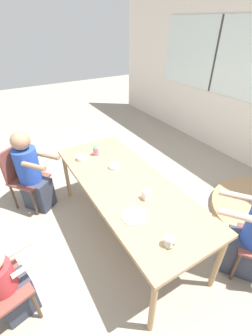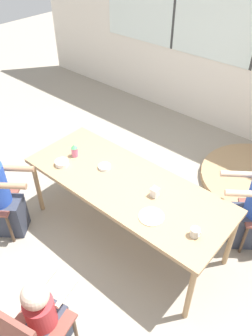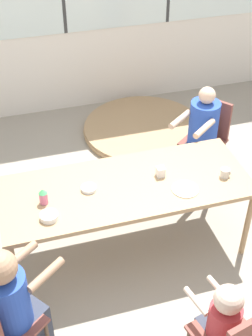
% 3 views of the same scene
% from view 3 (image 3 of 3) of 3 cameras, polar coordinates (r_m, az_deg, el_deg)
% --- Properties ---
extents(ground_plane, '(16.00, 16.00, 0.00)m').
position_cam_3_polar(ground_plane, '(4.40, -0.00, -9.52)').
color(ground_plane, gray).
extents(wall_back_with_windows, '(8.40, 0.08, 2.80)m').
position_cam_3_polar(wall_back_with_windows, '(5.84, -7.71, 19.58)').
color(wall_back_with_windows, silver).
rests_on(wall_back_with_windows, ground_plane).
extents(dining_table, '(2.09, 0.82, 0.75)m').
position_cam_3_polar(dining_table, '(3.91, -0.00, -2.70)').
color(dining_table, tan).
rests_on(dining_table, ground_plane).
extents(chair_for_woman_green_shirt, '(0.56, 0.56, 0.85)m').
position_cam_3_polar(chair_for_woman_green_shirt, '(5.04, 9.99, 4.42)').
color(chair_for_woman_green_shirt, brown).
rests_on(chair_for_woman_green_shirt, ground_plane).
extents(person_woman_green_shirt, '(0.61, 0.57, 1.08)m').
position_cam_3_polar(person_woman_green_shirt, '(4.92, 9.04, 3.40)').
color(person_woman_green_shirt, '#333847').
rests_on(person_woman_green_shirt, ground_plane).
extents(person_man_blue_shirt, '(0.58, 0.54, 1.10)m').
position_cam_3_polar(person_man_blue_shirt, '(3.43, -13.40, -16.47)').
color(person_man_blue_shirt, '#333847').
rests_on(person_man_blue_shirt, ground_plane).
extents(person_toddler, '(0.30, 0.44, 0.88)m').
position_cam_3_polar(person_toddler, '(3.44, 11.29, -18.67)').
color(person_toddler, '#333847').
rests_on(person_toddler, ground_plane).
extents(coffee_mug, '(0.08, 0.08, 0.08)m').
position_cam_3_polar(coffee_mug, '(4.03, 12.00, -0.58)').
color(coffee_mug, beige).
rests_on(coffee_mug, dining_table).
extents(sippy_cup, '(0.07, 0.07, 0.14)m').
position_cam_3_polar(sippy_cup, '(3.72, -10.05, -3.39)').
color(sippy_cup, '#CC668C').
rests_on(sippy_cup, dining_table).
extents(milk_carton_small, '(0.07, 0.07, 0.09)m').
position_cam_3_polar(milk_carton_small, '(3.95, 4.24, -0.47)').
color(milk_carton_small, silver).
rests_on(milk_carton_small, dining_table).
extents(bowl_white_shallow, '(0.14, 0.14, 0.05)m').
position_cam_3_polar(bowl_white_shallow, '(3.62, -9.35, -5.84)').
color(bowl_white_shallow, white).
rests_on(bowl_white_shallow, dining_table).
extents(bowl_cereal, '(0.13, 0.13, 0.03)m').
position_cam_3_polar(bowl_cereal, '(3.84, -4.55, -2.49)').
color(bowl_cereal, silver).
rests_on(bowl_cereal, dining_table).
extents(plate_tortillas, '(0.22, 0.22, 0.01)m').
position_cam_3_polar(plate_tortillas, '(3.86, 7.23, -2.58)').
color(plate_tortillas, beige).
rests_on(plate_tortillas, dining_table).
extents(folded_table_stack, '(1.49, 1.49, 0.09)m').
position_cam_3_polar(folded_table_stack, '(5.83, 2.16, 4.79)').
color(folded_table_stack, tan).
rests_on(folded_table_stack, ground_plane).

